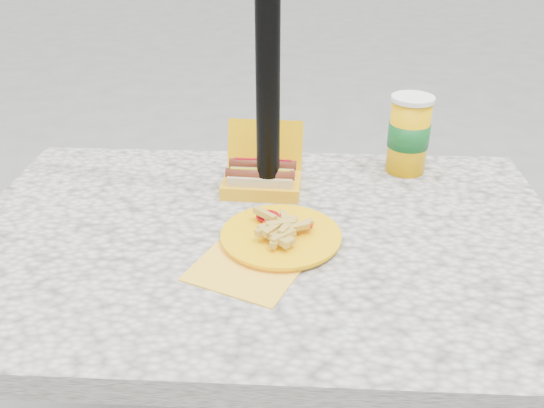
{
  "coord_description": "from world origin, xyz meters",
  "views": [
    {
      "loc": [
        0.07,
        -0.97,
        1.35
      ],
      "look_at": [
        0.02,
        0.03,
        0.8
      ],
      "focal_mm": 38.0,
      "sensor_mm": 36.0,
      "label": 1
    }
  ],
  "objects_px": {
    "umbrella_pole": "(268,35)",
    "fries_plate": "(278,237)",
    "hotdog_box": "(262,177)",
    "soda_cup": "(409,134)"
  },
  "relations": [
    {
      "from": "hotdog_box",
      "to": "soda_cup",
      "type": "xyz_separation_m",
      "value": [
        0.34,
        0.12,
        0.06
      ]
    },
    {
      "from": "fries_plate",
      "to": "hotdog_box",
      "type": "bearing_deg",
      "value": 101.78
    },
    {
      "from": "fries_plate",
      "to": "soda_cup",
      "type": "distance_m",
      "value": 0.46
    },
    {
      "from": "fries_plate",
      "to": "soda_cup",
      "type": "height_order",
      "value": "soda_cup"
    },
    {
      "from": "fries_plate",
      "to": "umbrella_pole",
      "type": "bearing_deg",
      "value": 98.85
    },
    {
      "from": "umbrella_pole",
      "to": "fries_plate",
      "type": "xyz_separation_m",
      "value": [
        0.03,
        -0.19,
        -0.34
      ]
    },
    {
      "from": "hotdog_box",
      "to": "fries_plate",
      "type": "xyz_separation_m",
      "value": [
        0.05,
        -0.22,
        -0.02
      ]
    },
    {
      "from": "umbrella_pole",
      "to": "fries_plate",
      "type": "height_order",
      "value": "umbrella_pole"
    },
    {
      "from": "soda_cup",
      "to": "umbrella_pole",
      "type": "bearing_deg",
      "value": -155.51
    },
    {
      "from": "hotdog_box",
      "to": "soda_cup",
      "type": "bearing_deg",
      "value": 22.37
    }
  ]
}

